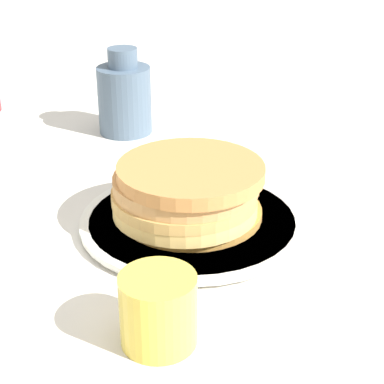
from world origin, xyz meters
name	(u,v)px	position (x,y,z in m)	size (l,w,h in m)	color
ground_plane	(186,217)	(0.00, 0.00, 0.00)	(4.00, 4.00, 0.00)	silver
plate	(192,221)	(-0.02, 0.02, 0.01)	(0.27, 0.27, 0.01)	silver
pancake_stack	(187,192)	(-0.01, 0.02, 0.05)	(0.18, 0.19, 0.07)	#B68339
juice_glass	(158,310)	(-0.07, 0.23, 0.03)	(0.07, 0.07, 0.07)	yellow
cream_jug	(124,97)	(0.21, -0.24, 0.06)	(0.09, 0.09, 0.14)	#4C6075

